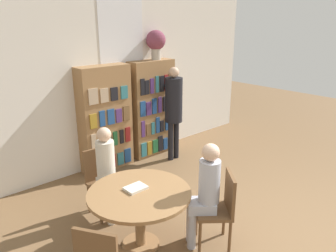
% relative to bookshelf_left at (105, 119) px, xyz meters
% --- Properties ---
extents(ground_plane, '(16.00, 16.00, 0.00)m').
position_rel_bookshelf_left_xyz_m(ground_plane, '(0.52, -3.14, -0.91)').
color(ground_plane, brown).
extents(wall_back, '(6.40, 0.07, 3.00)m').
position_rel_bookshelf_left_xyz_m(wall_back, '(0.52, 0.19, 0.60)').
color(wall_back, silver).
rests_on(wall_back, ground_plane).
extents(bookshelf_left, '(0.91, 0.34, 1.82)m').
position_rel_bookshelf_left_xyz_m(bookshelf_left, '(0.00, 0.00, 0.00)').
color(bookshelf_left, olive).
rests_on(bookshelf_left, ground_plane).
extents(bookshelf_right, '(0.91, 0.34, 1.82)m').
position_rel_bookshelf_left_xyz_m(bookshelf_right, '(1.03, -0.00, 0.00)').
color(bookshelf_right, olive).
rests_on(bookshelf_right, ground_plane).
extents(flower_vase, '(0.36, 0.36, 0.53)m').
position_rel_bookshelf_left_xyz_m(flower_vase, '(1.16, 0.00, 1.24)').
color(flower_vase, '#B7AD9E').
rests_on(flower_vase, bookshelf_right).
extents(reading_table, '(1.17, 1.17, 0.71)m').
position_rel_bookshelf_left_xyz_m(reading_table, '(-0.87, -2.09, -0.32)').
color(reading_table, olive).
rests_on(reading_table, ground_plane).
extents(chair_left_side, '(0.43, 0.43, 0.91)m').
position_rel_bookshelf_left_xyz_m(chair_left_side, '(-0.80, -1.17, -0.40)').
color(chair_left_side, brown).
rests_on(chair_left_side, ground_plane).
extents(chair_far_side, '(0.56, 0.56, 0.91)m').
position_rel_bookshelf_left_xyz_m(chair_far_side, '(-0.16, -2.68, -0.40)').
color(chair_far_side, brown).
rests_on(chair_far_side, ground_plane).
extents(seated_reader_left, '(0.26, 0.37, 1.26)m').
position_rel_bookshelf_left_xyz_m(seated_reader_left, '(-0.82, -1.35, -0.20)').
color(seated_reader_left, beige).
rests_on(seated_reader_left, ground_plane).
extents(seated_reader_right, '(0.40, 0.39, 1.28)m').
position_rel_bookshelf_left_xyz_m(seated_reader_right, '(-0.30, -2.56, -0.18)').
color(seated_reader_right, '#B2B7C6').
rests_on(seated_reader_right, ground_plane).
extents(librarian_standing, '(0.32, 0.59, 1.74)m').
position_rel_bookshelf_left_xyz_m(librarian_standing, '(1.13, -0.50, 0.17)').
color(librarian_standing, black).
rests_on(librarian_standing, ground_plane).
extents(open_book_on_table, '(0.24, 0.18, 0.03)m').
position_rel_bookshelf_left_xyz_m(open_book_on_table, '(-0.87, -2.02, -0.18)').
color(open_book_on_table, silver).
rests_on(open_book_on_table, reading_table).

